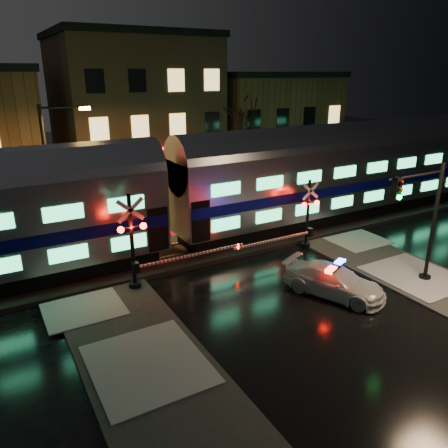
% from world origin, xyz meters
% --- Properties ---
extents(ground, '(120.00, 120.00, 0.00)m').
position_xyz_m(ground, '(0.00, 0.00, 0.00)').
color(ground, black).
rests_on(ground, ground).
extents(ballast, '(90.00, 4.20, 0.24)m').
position_xyz_m(ballast, '(0.00, 5.00, 0.12)').
color(ballast, black).
rests_on(ballast, ground).
extents(sidewalk_left, '(4.00, 20.00, 0.12)m').
position_xyz_m(sidewalk_left, '(-6.50, -6.00, 0.06)').
color(sidewalk_left, '#2D2D2D').
rests_on(sidewalk_left, ground).
extents(building_mid, '(12.00, 11.00, 11.50)m').
position_xyz_m(building_mid, '(2.00, 22.50, 5.75)').
color(building_mid, brown).
rests_on(building_mid, ground).
extents(building_right, '(12.00, 10.00, 8.50)m').
position_xyz_m(building_right, '(15.00, 22.00, 4.25)').
color(building_right, brown).
rests_on(building_right, ground).
extents(train, '(51.00, 3.12, 5.92)m').
position_xyz_m(train, '(-2.39, 5.00, 3.38)').
color(train, black).
rests_on(train, ballast).
extents(police_car, '(3.36, 4.67, 1.41)m').
position_xyz_m(police_car, '(2.10, -2.27, 0.63)').
color(police_car, silver).
rests_on(police_car, ground).
extents(crossing_signal_right, '(5.31, 0.63, 3.76)m').
position_xyz_m(crossing_signal_right, '(4.10, 2.30, 1.55)').
color(crossing_signal_right, black).
rests_on(crossing_signal_right, ground).
extents(crossing_signal_left, '(6.07, 0.67, 4.30)m').
position_xyz_m(crossing_signal_left, '(-4.73, 2.31, 1.78)').
color(crossing_signal_left, black).
rests_on(crossing_signal_left, ground).
extents(traffic_light, '(3.53, 0.66, 5.45)m').
position_xyz_m(traffic_light, '(5.76, -3.40, 2.90)').
color(traffic_light, black).
rests_on(traffic_light, ground).
extents(streetlight, '(2.52, 0.26, 7.53)m').
position_xyz_m(streetlight, '(-6.92, 9.00, 4.34)').
color(streetlight, black).
rests_on(streetlight, ground).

